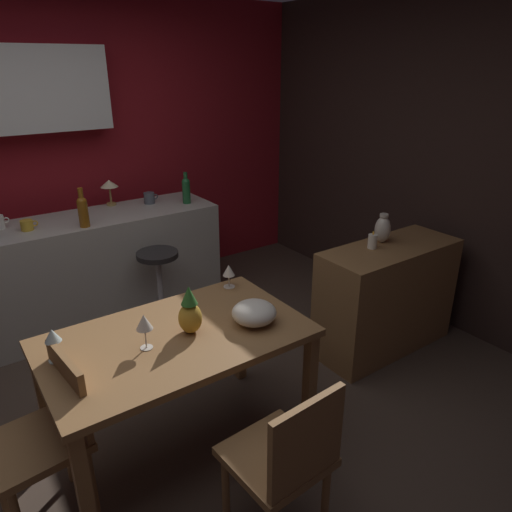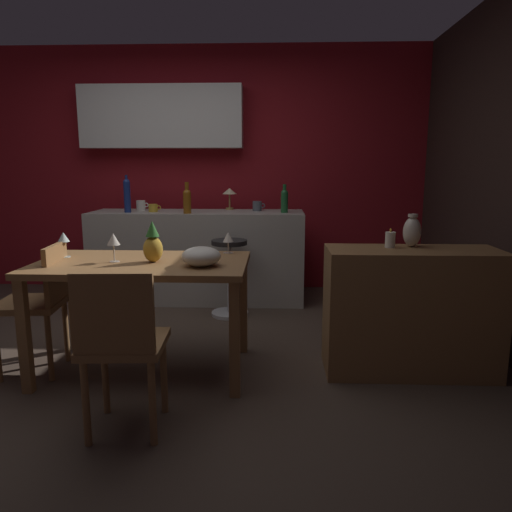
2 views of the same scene
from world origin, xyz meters
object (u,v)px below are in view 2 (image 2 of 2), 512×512
object	(u,v)px
wine_glass_left	(113,240)
wine_bottle_amber	(187,200)
pineapple_centerpiece	(153,245)
wine_bottle_cobalt	(127,194)
dining_table	(143,275)
pillar_candle_tall	(390,240)
chair_near_window	(39,300)
cup_white	(141,205)
chair_by_doorway	(121,343)
bar_stool	(230,276)
cup_mustard	(153,208)
wine_glass_right	(63,238)
counter_lamp	(229,193)
wine_glass_center	(228,238)
fruit_bowl	(201,256)
wine_bottle_green	(284,200)
vase_ceramic_ivory	(412,231)
cup_slate	(257,206)
sideboard_cabinet	(411,311)

from	to	relation	value
wine_glass_left	wine_bottle_amber	bearing A→B (deg)	83.05
pineapple_centerpiece	wine_bottle_cobalt	xyz separation A→B (m)	(-0.66, 1.64, 0.22)
dining_table	pillar_candle_tall	bearing A→B (deg)	4.39
chair_near_window	cup_white	xyz separation A→B (m)	(0.16, 1.90, 0.47)
chair_by_doorway	bar_stool	world-z (taller)	chair_by_doorway
pineapple_centerpiece	cup_mustard	bearing A→B (deg)	104.03
dining_table	wine_glass_right	bearing A→B (deg)	167.72
counter_lamp	cup_mustard	bearing A→B (deg)	-158.80
bar_stool	wine_glass_center	distance (m)	1.03
wine_glass_right	wine_bottle_cobalt	xyz separation A→B (m)	(-0.02, 1.50, 0.21)
wine_glass_center	fruit_bowl	size ratio (longest dim) A/B	0.62
chair_by_doorway	wine_bottle_green	size ratio (longest dim) A/B	3.18
chair_by_doorway	vase_ceramic_ivory	size ratio (longest dim) A/B	4.01
chair_by_doorway	wine_glass_center	world-z (taller)	wine_glass_center
chair_near_window	wine_glass_left	bearing A→B (deg)	2.07
wine_bottle_amber	vase_ceramic_ivory	xyz separation A→B (m)	(1.73, -1.36, -0.11)
wine_bottle_cobalt	pillar_candle_tall	distance (m)	2.66
wine_bottle_cobalt	pillar_candle_tall	size ratio (longest dim) A/B	2.82
dining_table	cup_white	bearing A→B (deg)	105.58
chair_by_doorway	wine_bottle_green	world-z (taller)	wine_bottle_green
cup_mustard	vase_ceramic_ivory	xyz separation A→B (m)	(2.10, -1.53, -0.02)
dining_table	chair_near_window	world-z (taller)	chair_near_window
pillar_candle_tall	cup_slate	bearing A→B (deg)	118.51
sideboard_cabinet	vase_ceramic_ivory	xyz separation A→B (m)	(0.01, 0.10, 0.51)
sideboard_cabinet	wine_bottle_cobalt	size ratio (longest dim) A/B	3.06
cup_mustard	cup_slate	world-z (taller)	cup_slate
bar_stool	wine_glass_left	size ratio (longest dim) A/B	3.73
wine_glass_left	pillar_candle_tall	xyz separation A→B (m)	(1.77, 0.15, -0.01)
cup_slate	vase_ceramic_ivory	distance (m)	1.99
sideboard_cabinet	fruit_bowl	world-z (taller)	fruit_bowl
chair_by_doorway	vase_ceramic_ivory	bearing A→B (deg)	30.07
pineapple_centerpiece	sideboard_cabinet	bearing A→B (deg)	2.74
cup_slate	wine_bottle_cobalt	bearing A→B (deg)	-170.15
wine_bottle_amber	dining_table	bearing A→B (deg)	-90.65
pineapple_centerpiece	vase_ceramic_ivory	size ratio (longest dim) A/B	1.23
dining_table	wine_glass_left	size ratio (longest dim) A/B	7.23
wine_bottle_amber	chair_by_doorway	bearing A→B (deg)	-87.87
bar_stool	cup_mustard	distance (m)	1.08
chair_near_window	chair_by_doorway	distance (m)	1.08
cup_mustard	vase_ceramic_ivory	size ratio (longest dim) A/B	0.57
chair_by_doorway	wine_glass_right	bearing A→B (deg)	126.13
chair_by_doorway	vase_ceramic_ivory	xyz separation A→B (m)	(1.65, 0.95, 0.43)
bar_stool	counter_lamp	xyz separation A→B (m)	(-0.07, 0.75, 0.70)
dining_table	sideboard_cabinet	distance (m)	1.76
pillar_candle_tall	wine_bottle_cobalt	bearing A→B (deg)	145.54
pillar_candle_tall	vase_ceramic_ivory	bearing A→B (deg)	15.98
cup_mustard	vase_ceramic_ivory	bearing A→B (deg)	-36.06
pineapple_centerpiece	pillar_candle_tall	xyz separation A→B (m)	(1.52, 0.14, 0.02)
sideboard_cabinet	wine_glass_center	xyz separation A→B (m)	(-1.22, 0.26, 0.44)
cup_slate	counter_lamp	size ratio (longest dim) A/B	0.57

